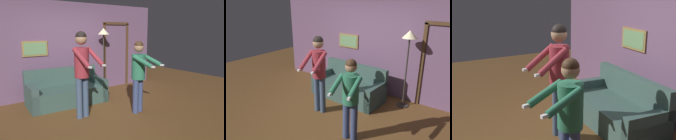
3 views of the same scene
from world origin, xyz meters
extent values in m
plane|color=brown|center=(0.00, 0.00, 0.00)|extent=(12.00, 12.00, 0.00)
cube|color=#684967|center=(0.00, 1.91, 1.30)|extent=(6.40, 0.06, 2.60)
cube|color=olive|center=(-0.78, 1.86, 1.36)|extent=(0.65, 0.02, 0.39)
cube|color=#648F5B|center=(-0.78, 1.85, 1.36)|extent=(0.57, 0.01, 0.31)
cube|color=#4C331E|center=(1.35, 1.86, 1.02)|extent=(0.08, 0.04, 2.04)
cube|color=#4C331E|center=(2.25, 1.86, 1.02)|extent=(0.08, 0.04, 2.04)
cube|color=#4C331E|center=(1.80, 1.86, 2.04)|extent=(0.98, 0.04, 0.08)
cube|color=#365049|center=(-0.28, 1.10, 0.21)|extent=(1.94, 0.94, 0.42)
cube|color=#365049|center=(-0.26, 1.46, 0.65)|extent=(1.90, 0.23, 0.45)
cube|color=#384F4A|center=(-1.15, 1.14, 0.29)|extent=(0.20, 0.86, 0.58)
cube|color=#314C45|center=(0.59, 1.06, 0.29)|extent=(0.20, 0.86, 0.58)
cylinder|color=#332D28|center=(1.10, 1.54, 0.01)|extent=(0.28, 0.28, 0.02)
cylinder|color=#332D28|center=(1.10, 1.54, 0.86)|extent=(0.04, 0.04, 1.68)
cone|color=#F9EAB7|center=(1.10, 1.54, 1.80)|extent=(0.34, 0.34, 0.18)
cylinder|color=#3A4C67|center=(-0.45, 0.09, 0.43)|extent=(0.13, 0.13, 0.87)
cylinder|color=#3A4C67|center=(-0.30, 0.11, 0.43)|extent=(0.13, 0.13, 0.87)
cylinder|color=maroon|center=(-0.37, 0.10, 1.17)|extent=(0.30, 0.30, 0.61)
sphere|color=#9E7556|center=(-0.37, 0.10, 1.65)|extent=(0.24, 0.24, 0.24)
sphere|color=black|center=(-0.37, 0.10, 1.69)|extent=(0.23, 0.23, 0.23)
cylinder|color=maroon|center=(-0.51, -0.15, 1.30)|extent=(0.16, 0.51, 0.37)
cube|color=white|center=(-0.48, -0.37, 1.16)|extent=(0.06, 0.15, 0.04)
cylinder|color=maroon|center=(-0.17, -0.10, 1.30)|extent=(0.16, 0.51, 0.37)
cube|color=white|center=(-0.14, -0.32, 1.16)|extent=(0.06, 0.15, 0.04)
cylinder|color=navy|center=(0.70, -0.36, 0.38)|extent=(0.13, 0.13, 0.77)
cylinder|color=navy|center=(0.85, -0.33, 0.38)|extent=(0.13, 0.13, 0.77)
cylinder|color=#286B4C|center=(0.78, -0.34, 1.04)|extent=(0.30, 0.30, 0.54)
sphere|color=#9E7556|center=(0.78, -0.34, 1.46)|extent=(0.21, 0.21, 0.21)
sphere|color=#382314|center=(0.78, -0.34, 1.50)|extent=(0.20, 0.20, 0.20)
cylinder|color=#286B4C|center=(0.65, -0.60, 1.19)|extent=(0.18, 0.49, 0.25)
cube|color=white|center=(0.70, -0.82, 1.11)|extent=(0.07, 0.15, 0.04)
cylinder|color=#286B4C|center=(0.99, -0.53, 1.19)|extent=(0.18, 0.49, 0.25)
cube|color=white|center=(1.03, -0.75, 1.11)|extent=(0.07, 0.15, 0.04)
camera|label=1|loc=(-2.42, -3.84, 1.81)|focal=35.00mm
camera|label=2|loc=(2.74, -3.33, 2.64)|focal=35.00mm
camera|label=3|loc=(3.65, -1.95, 2.41)|focal=50.00mm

